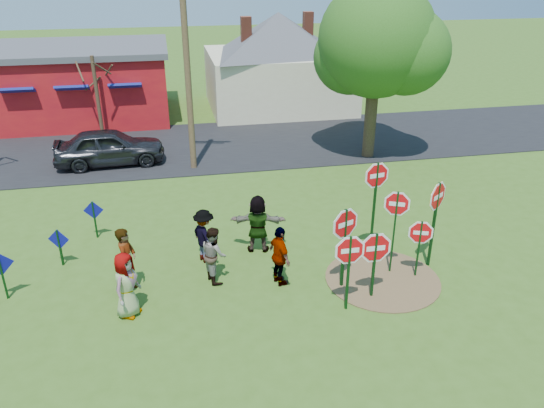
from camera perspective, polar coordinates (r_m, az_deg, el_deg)
The scene contains 25 objects.
ground at distance 15.20m, azimuth -5.73°, elevation -7.85°, with size 120.00×120.00×0.00m, color #395B1A.
road at distance 25.61m, azimuth -8.49°, elevation 6.12°, with size 120.00×7.50×0.04m, color black.
dirt_patch at distance 15.35m, azimuth 11.78°, elevation -7.87°, with size 3.20×3.20×0.03m, color brown.
red_building at distance 31.68m, azimuth -19.69°, elevation 12.28°, with size 9.40×7.69×3.90m.
cream_house at distance 31.86m, azimuth 0.67°, elevation 15.52°, with size 9.40×9.40×6.50m.
stop_sign_a at distance 13.21m, azimuth 8.32°, elevation -5.64°, with size 1.05×0.07×2.25m.
stop_sign_b at distance 15.45m, azimuth 11.11°, elevation 1.95°, with size 1.03×0.18×3.12m.
stop_sign_c at distance 14.85m, azimuth 13.19°, elevation -1.01°, with size 0.89×0.41×2.64m.
stop_sign_d at distance 15.43m, azimuth 17.29°, elevation 0.05°, with size 0.93×0.66×2.78m.
stop_sign_e at distance 13.89m, azimuth 11.03°, elevation -5.11°, with size 1.14×0.08×2.05m.
stop_sign_f at distance 15.09m, azimuth 15.66°, elevation -3.34°, with size 0.87×0.32×1.85m.
stop_sign_g at distance 14.01m, azimuth 7.84°, elevation -2.88°, with size 1.06×0.46×2.49m.
blue_diamond_b at distance 15.49m, azimuth -27.12°, elevation -6.37°, with size 0.66×0.21×1.40m.
blue_diamond_c at distance 16.51m, azimuth -21.91°, elevation -3.95°, with size 0.61×0.22×1.18m.
blue_diamond_d at distance 17.70m, azimuth -18.59°, elevation -1.15°, with size 0.62×0.07×1.28m.
person_a at distance 13.71m, azimuth -15.41°, elevation -8.39°, with size 0.86×0.56×1.75m, color #37468B.
person_b at distance 14.58m, azimuth -15.31°, elevation -5.88°, with size 0.69×0.45×1.89m, color #257960.
person_c at distance 14.70m, azimuth -6.26°, elevation -5.38°, with size 0.79×0.62×1.62m, color brown.
person_d at distance 15.63m, azimuth -7.29°, elevation -3.43°, with size 1.06×0.61×1.65m, color #313137.
person_e at distance 14.41m, azimuth 0.84°, elevation -5.64°, with size 1.02×0.43×1.74m, color #473159.
person_f at distance 16.00m, azimuth -1.54°, elevation -2.14°, with size 1.69×0.54×1.82m, color #1B5732.
suv at distance 23.89m, azimuth -17.08°, elevation 5.91°, with size 1.84×4.58×1.56m, color #333238.
utility_pole at distance 21.82m, azimuth -9.12°, elevation 14.51°, with size 1.99×0.55×8.23m.
leafy_tree at distance 23.38m, azimuth 11.46°, elevation 16.37°, with size 5.32×4.86×7.56m.
bare_tree_east at distance 27.45m, azimuth -18.42°, elevation 12.00°, with size 1.80×1.80×4.00m.
Camera 1 is at (-1.01, -12.73, 8.24)m, focal length 35.00 mm.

